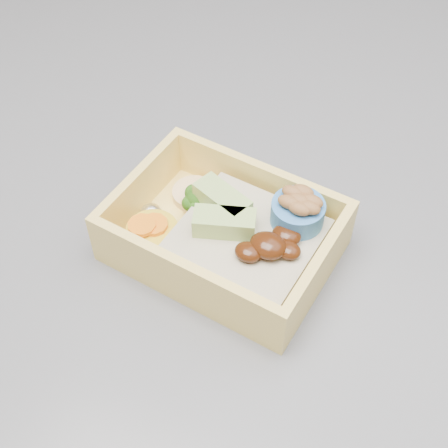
% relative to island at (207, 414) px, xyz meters
% --- Properties ---
extents(island, '(1.24, 0.84, 0.92)m').
position_rel_island_xyz_m(island, '(0.00, 0.00, 0.00)').
color(island, brown).
rests_on(island, ground).
extents(bento_box, '(0.17, 0.13, 0.06)m').
position_rel_island_xyz_m(bento_box, '(0.06, -0.05, 0.48)').
color(bento_box, '#FFDA69').
rests_on(bento_box, island).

